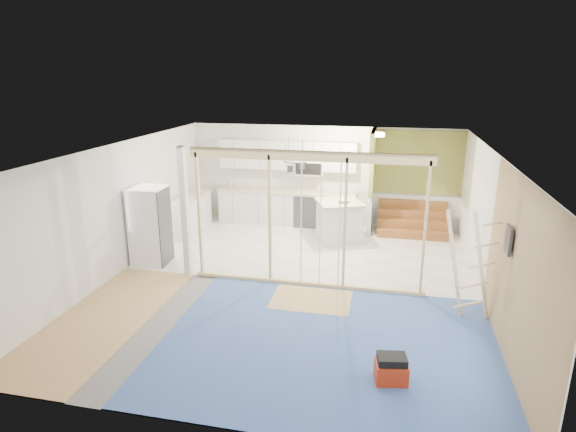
% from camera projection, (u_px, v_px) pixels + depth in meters
% --- Properties ---
extents(room, '(7.01, 8.01, 2.61)m').
position_uv_depth(room, '(291.00, 220.00, 8.88)').
color(room, slate).
rests_on(room, ground).
extents(floor_overlays, '(7.00, 8.00, 0.03)m').
position_uv_depth(floor_overlays, '(295.00, 283.00, 9.29)').
color(floor_overlays, white).
rests_on(floor_overlays, room).
extents(stud_frame, '(4.66, 0.14, 2.60)m').
position_uv_depth(stud_frame, '(277.00, 203.00, 8.84)').
color(stud_frame, '#D0B67F').
rests_on(stud_frame, room).
extents(base_cabinets, '(4.45, 2.24, 0.93)m').
position_uv_depth(base_cabinets, '(257.00, 209.00, 12.59)').
color(base_cabinets, silver).
rests_on(base_cabinets, room).
extents(upper_cabinets, '(3.60, 0.41, 0.85)m').
position_uv_depth(upper_cabinets, '(290.00, 156.00, 12.47)').
color(upper_cabinets, silver).
rests_on(upper_cabinets, room).
extents(green_partition, '(2.25, 1.51, 2.60)m').
position_uv_depth(green_partition, '(401.00, 196.00, 11.99)').
color(green_partition, olive).
rests_on(green_partition, room).
extents(pot_rack, '(0.52, 0.52, 0.72)m').
position_uv_depth(pot_rack, '(295.00, 164.00, 10.51)').
color(pot_rack, black).
rests_on(pot_rack, room).
extents(sheathing_panel, '(0.02, 4.00, 2.60)m').
position_uv_depth(sheathing_panel, '(519.00, 280.00, 6.30)').
color(sheathing_panel, '#9F7C56').
rests_on(sheathing_panel, room).
extents(electrical_panel, '(0.04, 0.30, 0.40)m').
position_uv_depth(electrical_panel, '(508.00, 240.00, 6.77)').
color(electrical_panel, '#3C3C41').
rests_on(electrical_panel, room).
extents(ceiling_light, '(0.32, 0.32, 0.08)m').
position_uv_depth(ceiling_light, '(378.00, 135.00, 11.04)').
color(ceiling_light, '#FFEABF').
rests_on(ceiling_light, room).
extents(fridge, '(0.76, 0.73, 1.65)m').
position_uv_depth(fridge, '(151.00, 226.00, 10.07)').
color(fridge, white).
rests_on(fridge, room).
extents(island, '(1.31, 1.31, 0.98)m').
position_uv_depth(island, '(339.00, 221.00, 11.52)').
color(island, silver).
rests_on(island, room).
extents(bowl, '(0.30, 0.30, 0.07)m').
position_uv_depth(bowl, '(343.00, 201.00, 11.29)').
color(bowl, silver).
rests_on(bowl, island).
extents(soap_bottle_a, '(0.13, 0.14, 0.26)m').
position_uv_depth(soap_bottle_a, '(230.00, 182.00, 13.02)').
color(soap_bottle_a, '#A7ADBA').
rests_on(soap_bottle_a, base_cabinets).
extents(soap_bottle_b, '(0.11, 0.11, 0.19)m').
position_uv_depth(soap_bottle_b, '(322.00, 189.00, 12.43)').
color(soap_bottle_b, silver).
rests_on(soap_bottle_b, base_cabinets).
extents(toolbox, '(0.46, 0.38, 0.39)m').
position_uv_depth(toolbox, '(391.00, 370.00, 6.28)').
color(toolbox, '#B32B10').
rests_on(toolbox, room).
extents(ladder, '(0.99, 0.14, 1.85)m').
position_uv_depth(ladder, '(471.00, 266.00, 7.69)').
color(ladder, '#D7B783').
rests_on(ladder, room).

